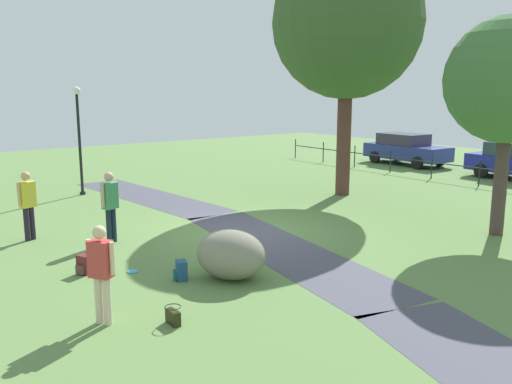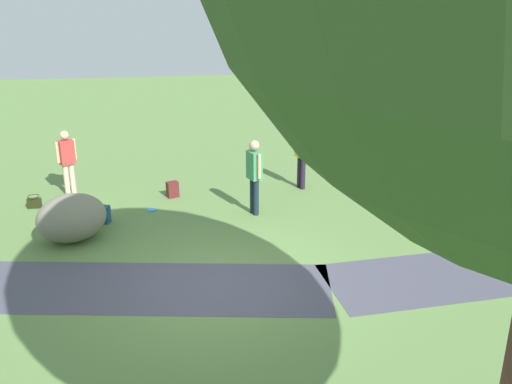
{
  "view_description": "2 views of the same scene",
  "coord_description": "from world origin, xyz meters",
  "px_view_note": "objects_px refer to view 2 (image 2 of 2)",
  "views": [
    {
      "loc": [
        11.37,
        -8.26,
        3.77
      ],
      "look_at": [
        0.86,
        -0.26,
        1.24
      ],
      "focal_mm": 37.76,
      "sensor_mm": 36.0,
      "label": 1
    },
    {
      "loc": [
        0.54,
        8.97,
        5.16
      ],
      "look_at": [
        -0.85,
        -0.79,
        1.47
      ],
      "focal_mm": 40.02,
      "sensor_mm": 36.0,
      "label": 2
    }
  ],
  "objects_px": {
    "woman_with_handbag": "(67,158)",
    "frisbee_on_grass": "(152,210)",
    "spare_backpack_on_lawn": "(172,190)",
    "passerby_on_path": "(302,150)",
    "lawn_boulder": "(72,218)",
    "man_near_boulder": "(254,172)",
    "backpack_by_boulder": "(103,214)",
    "handbag_on_grass": "(34,202)"
  },
  "relations": [
    {
      "from": "passerby_on_path",
      "to": "backpack_by_boulder",
      "type": "relative_size",
      "value": 4.4
    },
    {
      "from": "backpack_by_boulder",
      "to": "spare_backpack_on_lawn",
      "type": "height_order",
      "value": "same"
    },
    {
      "from": "woman_with_handbag",
      "to": "lawn_boulder",
      "type": "bearing_deg",
      "value": 100.04
    },
    {
      "from": "lawn_boulder",
      "to": "frisbee_on_grass",
      "type": "distance_m",
      "value": 2.18
    },
    {
      "from": "spare_backpack_on_lawn",
      "to": "backpack_by_boulder",
      "type": "bearing_deg",
      "value": 42.48
    },
    {
      "from": "lawn_boulder",
      "to": "woman_with_handbag",
      "type": "height_order",
      "value": "woman_with_handbag"
    },
    {
      "from": "passerby_on_path",
      "to": "man_near_boulder",
      "type": "bearing_deg",
      "value": 47.13
    },
    {
      "from": "passerby_on_path",
      "to": "spare_backpack_on_lawn",
      "type": "relative_size",
      "value": 4.4
    },
    {
      "from": "lawn_boulder",
      "to": "spare_backpack_on_lawn",
      "type": "xyz_separation_m",
      "value": [
        -2.07,
        -2.27,
        -0.31
      ]
    },
    {
      "from": "backpack_by_boulder",
      "to": "frisbee_on_grass",
      "type": "bearing_deg",
      "value": -150.82
    },
    {
      "from": "backpack_by_boulder",
      "to": "man_near_boulder",
      "type": "bearing_deg",
      "value": -179.47
    },
    {
      "from": "handbag_on_grass",
      "to": "backpack_by_boulder",
      "type": "bearing_deg",
      "value": 146.97
    },
    {
      "from": "passerby_on_path",
      "to": "frisbee_on_grass",
      "type": "xyz_separation_m",
      "value": [
        3.85,
        1.02,
        -1.02
      ]
    },
    {
      "from": "man_near_boulder",
      "to": "backpack_by_boulder",
      "type": "height_order",
      "value": "man_near_boulder"
    },
    {
      "from": "spare_backpack_on_lawn",
      "to": "frisbee_on_grass",
      "type": "distance_m",
      "value": 0.99
    },
    {
      "from": "handbag_on_grass",
      "to": "backpack_by_boulder",
      "type": "xyz_separation_m",
      "value": [
        -1.74,
        1.13,
        0.05
      ]
    },
    {
      "from": "backpack_by_boulder",
      "to": "frisbee_on_grass",
      "type": "distance_m",
      "value": 1.2
    },
    {
      "from": "woman_with_handbag",
      "to": "frisbee_on_grass",
      "type": "height_order",
      "value": "woman_with_handbag"
    },
    {
      "from": "passerby_on_path",
      "to": "backpack_by_boulder",
      "type": "distance_m",
      "value": 5.21
    },
    {
      "from": "handbag_on_grass",
      "to": "backpack_by_boulder",
      "type": "relative_size",
      "value": 0.8
    },
    {
      "from": "lawn_boulder",
      "to": "handbag_on_grass",
      "type": "distance_m",
      "value": 2.36
    },
    {
      "from": "woman_with_handbag",
      "to": "frisbee_on_grass",
      "type": "relative_size",
      "value": 7.34
    },
    {
      "from": "backpack_by_boulder",
      "to": "passerby_on_path",
      "type": "bearing_deg",
      "value": -161.9
    },
    {
      "from": "woman_with_handbag",
      "to": "spare_backpack_on_lawn",
      "type": "xyz_separation_m",
      "value": [
        -2.58,
        0.6,
        -0.76
      ]
    },
    {
      "from": "man_near_boulder",
      "to": "woman_with_handbag",
      "type": "bearing_deg",
      "value": -23.96
    },
    {
      "from": "man_near_boulder",
      "to": "spare_backpack_on_lawn",
      "type": "distance_m",
      "value": 2.49
    },
    {
      "from": "woman_with_handbag",
      "to": "spare_backpack_on_lawn",
      "type": "height_order",
      "value": "woman_with_handbag"
    },
    {
      "from": "frisbee_on_grass",
      "to": "backpack_by_boulder",
      "type": "bearing_deg",
      "value": 29.18
    },
    {
      "from": "man_near_boulder",
      "to": "handbag_on_grass",
      "type": "height_order",
      "value": "man_near_boulder"
    },
    {
      "from": "passerby_on_path",
      "to": "backpack_by_boulder",
      "type": "xyz_separation_m",
      "value": [
        4.89,
        1.6,
        -0.83
      ]
    },
    {
      "from": "handbag_on_grass",
      "to": "spare_backpack_on_lawn",
      "type": "distance_m",
      "value": 3.3
    },
    {
      "from": "man_near_boulder",
      "to": "spare_backpack_on_lawn",
      "type": "height_order",
      "value": "man_near_boulder"
    },
    {
      "from": "handbag_on_grass",
      "to": "frisbee_on_grass",
      "type": "height_order",
      "value": "handbag_on_grass"
    },
    {
      "from": "man_near_boulder",
      "to": "passerby_on_path",
      "type": "bearing_deg",
      "value": -132.87
    },
    {
      "from": "lawn_boulder",
      "to": "frisbee_on_grass",
      "type": "relative_size",
      "value": 8.09
    },
    {
      "from": "man_near_boulder",
      "to": "passerby_on_path",
      "type": "height_order",
      "value": "man_near_boulder"
    },
    {
      "from": "handbag_on_grass",
      "to": "man_near_boulder",
      "type": "bearing_deg",
      "value": 167.99
    },
    {
      "from": "lawn_boulder",
      "to": "woman_with_handbag",
      "type": "distance_m",
      "value": 2.96
    },
    {
      "from": "man_near_boulder",
      "to": "passerby_on_path",
      "type": "relative_size",
      "value": 1.01
    },
    {
      "from": "passerby_on_path",
      "to": "frisbee_on_grass",
      "type": "distance_m",
      "value": 4.11
    },
    {
      "from": "backpack_by_boulder",
      "to": "lawn_boulder",
      "type": "bearing_deg",
      "value": 58.41
    },
    {
      "from": "man_near_boulder",
      "to": "handbag_on_grass",
      "type": "distance_m",
      "value": 5.37
    }
  ]
}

